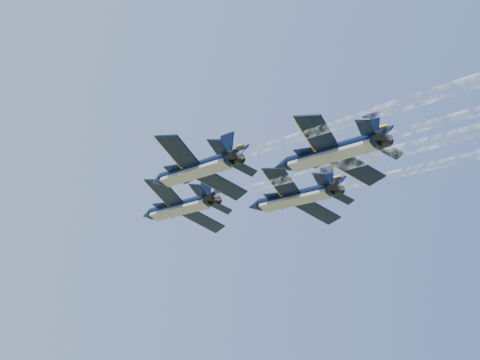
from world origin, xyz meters
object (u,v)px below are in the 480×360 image
jet_lead (179,207)px  jet_slot (330,153)px  jet_right (293,198)px  jet_left (194,170)px

jet_lead → jet_slot: (6.75, -26.64, 0.00)m
jet_right → jet_slot: 16.21m
jet_lead → jet_slot: size_ratio=1.00×
jet_lead → jet_right: same height
jet_left → jet_slot: 16.56m
jet_lead → jet_left: size_ratio=1.00×
jet_right → jet_slot: same height
jet_slot → jet_right: bearing=58.9°
jet_right → jet_slot: (-4.97, -15.43, 0.00)m
jet_lead → jet_slot: bearing=-89.0°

